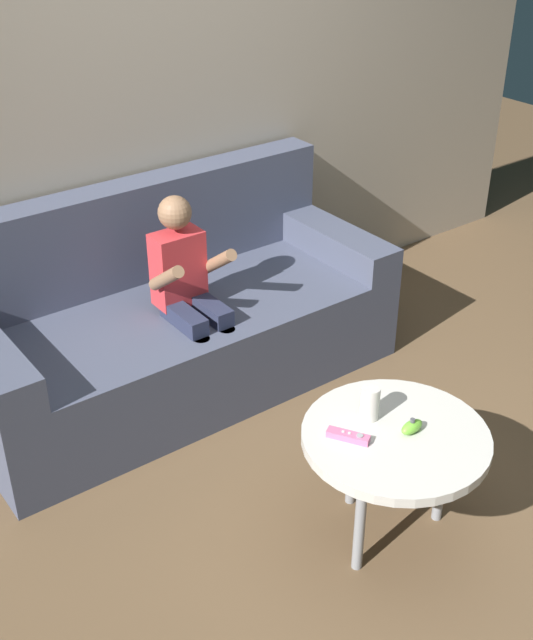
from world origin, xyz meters
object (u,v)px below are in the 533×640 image
(person_seated_on_couch, at_px, (190,291))
(nunchuk_lime, at_px, (412,427))
(couch, at_px, (173,321))
(game_remote_pink_near_edge, at_px, (348,436))
(soda_can, at_px, (370,403))
(coffee_table, at_px, (395,443))

(person_seated_on_couch, xyz_separation_m, nunchuk_lime, (0.15, -1.12, -0.06))
(couch, xyz_separation_m, game_remote_pink_near_edge, (-0.05, -1.20, 0.16))
(nunchuk_lime, xyz_separation_m, soda_can, (-0.06, 0.14, 0.04))
(person_seated_on_couch, relative_size, soda_can, 7.40)
(couch, xyz_separation_m, nunchuk_lime, (0.14, -1.30, 0.17))
(nunchuk_lime, bearing_deg, person_seated_on_couch, 97.47)
(couch, relative_size, coffee_table, 3.00)
(soda_can, bearing_deg, coffee_table, -82.76)
(game_remote_pink_near_edge, height_order, soda_can, soda_can)
(couch, bearing_deg, nunchuk_lime, -83.98)
(game_remote_pink_near_edge, bearing_deg, soda_can, 19.06)
(person_seated_on_couch, bearing_deg, couch, 86.77)
(coffee_table, bearing_deg, couch, 94.10)
(person_seated_on_couch, height_order, soda_can, person_seated_on_couch)
(couch, bearing_deg, soda_can, -86.21)
(nunchuk_lime, bearing_deg, soda_can, 113.36)
(game_remote_pink_near_edge, bearing_deg, nunchuk_lime, -26.21)
(couch, distance_m, nunchuk_lime, 1.32)
(couch, height_order, soda_can, couch)
(couch, xyz_separation_m, person_seated_on_couch, (-0.01, -0.18, 0.23))
(coffee_table, xyz_separation_m, game_remote_pink_near_edge, (-0.15, 0.07, 0.05))
(coffee_table, height_order, soda_can, soda_can)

